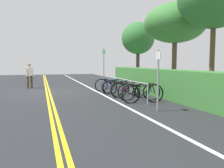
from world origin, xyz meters
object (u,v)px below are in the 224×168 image
Objects in this scene: bicycle_1 at (115,87)px; bicycle_3 at (126,89)px; bicycle_5 at (139,92)px; bicycle_2 at (120,87)px; pedestrian at (29,74)px; tree_near_left at (138,39)px; bicycle_6 at (143,94)px; bicycle_4 at (130,90)px; bicycle_0 at (111,85)px; tree_mid at (175,24)px; bike_rack at (125,83)px; sign_post_far at (158,74)px; sign_post_near at (104,65)px.

bicycle_1 is 1.25m from bicycle_3.
bicycle_2 is at bearing -175.84° from bicycle_5.
tree_near_left is (0.30, 7.22, 2.38)m from pedestrian.
bicycle_4 is at bearing -179.71° from bicycle_6.
bicycle_0 is at bearing -176.24° from bicycle_2.
bicycle_0 is at bearing -174.90° from bicycle_3.
tree_mid is at bearing 122.27° from bicycle_5.
sign_post_far is at bearing -2.97° from bike_rack.
bicycle_6 is (2.06, 0.02, -0.24)m from bike_rack.
bicycle_4 is at bearing 38.97° from pedestrian.
bike_rack reaches higher than bicycle_1.
bicycle_2 is at bearing -97.76° from tree_mid.
bicycle_0 is 1.15× the size of pedestrian.
bicycle_4 is 1.14× the size of pedestrian.
bike_rack is 2.86× the size of bicycle_4.
bicycle_6 is (1.37, 0.01, 0.03)m from bicycle_4.
bicycle_0 is 1.35m from bicycle_2.
sign_post_far reaches higher than bicycle_2.
sign_post_far is (2.27, -0.31, 0.86)m from bicycle_5.
sign_post_near is at bearing -178.50° from bicycle_6.
bicycle_0 is 3.47m from bicycle_5.
sign_post_near is (-4.24, -0.14, 1.13)m from bicycle_4.
sign_post_near is (-3.54, -0.13, 0.86)m from bike_rack.
pedestrian reaches higher than bicycle_3.
bicycle_4 is (1.37, 0.05, -0.02)m from bicycle_2.
bicycle_1 is 1.98m from bicycle_4.
tree_near_left is (-2.65, 2.77, 2.93)m from bicycle_0.
sign_post_far is at bearing -0.53° from sign_post_near.
pedestrian is (-4.30, -4.54, 0.53)m from bicycle_2.
sign_post_near is (1.44, 4.45, 0.58)m from pedestrian.
tree_near_left is at bearing 112.19° from sign_post_near.
bicycle_4 is 6.66m from tree_near_left.
tree_mid is (-2.35, 2.83, 3.25)m from bicycle_6.
tree_mid reaches higher than sign_post_far.
bicycle_5 is 0.73× the size of sign_post_near.
bicycle_0 is at bearing -176.00° from bicycle_5.
bicycle_0 is 2.72m from bicycle_4.
bicycle_1 is at bearing -178.36° from bicycle_6.
bicycle_1 is 4.52m from tree_mid.
tree_near_left is (-4.68, 2.65, 2.67)m from bike_rack.
bicycle_2 is at bearing -33.90° from tree_near_left.
sign_post_near is at bearing 72.11° from pedestrian.
bicycle_3 is (1.98, 0.18, -0.01)m from bicycle_0.
bicycle_5 is at bearing 172.21° from sign_post_far.
bicycle_1 is 3.35m from bicycle_6.
sign_post_near is 3.50m from tree_near_left.
sign_post_near reaches higher than bicycle_1.
tree_near_left reaches higher than bike_rack.
bicycle_5 reaches higher than bicycle_1.
bicycle_0 is at bearing -176.07° from bicycle_1.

